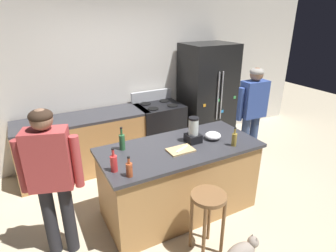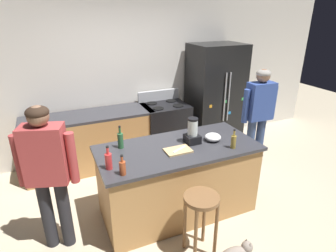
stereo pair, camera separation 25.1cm
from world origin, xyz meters
name	(u,v)px [view 1 (the left image)]	position (x,y,z in m)	size (l,w,h in m)	color
ground_plane	(179,209)	(0.00, 0.00, 0.00)	(14.00, 14.00, 0.00)	beige
back_wall	(122,78)	(0.00, 1.95, 1.35)	(8.00, 0.10, 2.70)	silver
kitchen_island	(179,179)	(0.00, 0.00, 0.46)	(1.91, 0.89, 0.91)	#B7844C
back_counter_run	(86,144)	(-0.80, 1.55, 0.46)	(2.00, 0.64, 0.91)	#B7844C
refrigerator	(207,96)	(1.46, 1.50, 0.94)	(0.90, 0.73, 1.88)	black
stove_range	(159,129)	(0.48, 1.52, 0.47)	(0.76, 0.65, 1.09)	black
person_by_island_left	(51,172)	(-1.43, 0.01, 0.97)	(0.59, 0.33, 1.61)	#26262B
person_by_sink_right	(252,109)	(1.59, 0.48, 0.98)	(0.59, 0.24, 1.62)	#384C7A
bar_stool	(208,208)	(-0.08, -0.71, 0.55)	(0.36, 0.36, 0.72)	brown
cat	(242,251)	(0.17, -1.00, 0.11)	(0.52, 0.18, 0.26)	gray
blender_appliance	(193,132)	(0.20, 0.03, 1.05)	(0.17, 0.17, 0.32)	black
bottle_vinegar	(234,139)	(0.57, -0.29, 1.00)	(0.06, 0.06, 0.24)	olive
bottle_soda	(114,163)	(-0.86, -0.17, 1.01)	(0.07, 0.07, 0.26)	red
bottle_cooking_sauce	(129,169)	(-0.76, -0.33, 0.99)	(0.06, 0.06, 0.22)	#B24C26
bottle_olive_oil	(122,142)	(-0.63, 0.24, 1.02)	(0.07, 0.07, 0.28)	#2D6638
mixing_bowl	(213,136)	(0.46, -0.02, 0.96)	(0.20, 0.20, 0.09)	white
cutting_board	(181,150)	(-0.05, -0.10, 0.92)	(0.30, 0.20, 0.02)	tan
chef_knife	(182,149)	(-0.03, -0.10, 0.94)	(0.22, 0.03, 0.01)	#B7BABF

